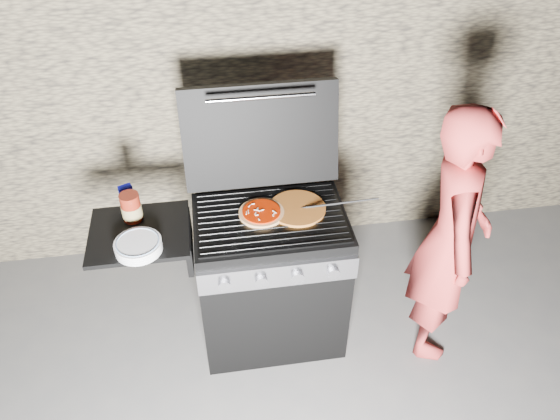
{
  "coord_description": "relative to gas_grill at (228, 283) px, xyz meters",
  "views": [
    {
      "loc": [
        -0.28,
        -2.14,
        2.72
      ],
      "look_at": [
        0.05,
        0.0,
        0.95
      ],
      "focal_mm": 35.0,
      "sensor_mm": 36.0,
      "label": 1
    }
  ],
  "objects": [
    {
      "name": "ground",
      "position": [
        0.25,
        0.0,
        -0.46
      ],
      "size": [
        50.0,
        50.0,
        0.0
      ],
      "primitive_type": "plane",
      "color": "#4D4D4D"
    },
    {
      "name": "stone_wall",
      "position": [
        0.25,
        1.05,
        0.44
      ],
      "size": [
        8.0,
        0.35,
        1.8
      ],
      "primitive_type": "cube",
      "color": "#887958",
      "rests_on": "ground"
    },
    {
      "name": "gas_grill",
      "position": [
        0.0,
        0.0,
        0.0
      ],
      "size": [
        1.34,
        0.79,
        0.91
      ],
      "primitive_type": null,
      "color": "black",
      "rests_on": "ground"
    },
    {
      "name": "pizza_topped",
      "position": [
        0.21,
        0.03,
        0.47
      ],
      "size": [
        0.26,
        0.26,
        0.03
      ],
      "primitive_type": null,
      "rotation": [
        0.0,
        0.0,
        -0.11
      ],
      "color": "gold",
      "rests_on": "gas_grill"
    },
    {
      "name": "pizza_plain",
      "position": [
        0.4,
        0.04,
        0.46
      ],
      "size": [
        0.34,
        0.34,
        0.02
      ],
      "primitive_type": "cylinder",
      "rotation": [
        0.0,
        0.0,
        -0.15
      ],
      "color": "orange",
      "rests_on": "gas_grill"
    },
    {
      "name": "sauce_jar",
      "position": [
        -0.45,
        0.1,
        0.52
      ],
      "size": [
        0.12,
        0.12,
        0.16
      ],
      "primitive_type": "cylinder",
      "rotation": [
        0.0,
        0.0,
        0.29
      ],
      "color": "maroon",
      "rests_on": "gas_grill"
    },
    {
      "name": "blue_carton",
      "position": [
        -0.48,
        0.2,
        0.52
      ],
      "size": [
        0.08,
        0.06,
        0.14
      ],
      "primitive_type": "cube",
      "rotation": [
        0.0,
        0.0,
        0.42
      ],
      "color": "#0A0DB2",
      "rests_on": "gas_grill"
    },
    {
      "name": "plate_stack",
      "position": [
        -0.41,
        -0.14,
        0.47
      ],
      "size": [
        0.27,
        0.27,
        0.05
      ],
      "primitive_type": "cylinder",
      "rotation": [
        0.0,
        0.0,
        -0.2
      ],
      "color": "white",
      "rests_on": "gas_grill"
    },
    {
      "name": "person",
      "position": [
        1.18,
        -0.17,
        0.33
      ],
      "size": [
        0.53,
        0.66,
        1.57
      ],
      "primitive_type": "imported",
      "rotation": [
        0.0,
        0.0,
        1.28
      ],
      "color": "#B3312F",
      "rests_on": "ground"
    },
    {
      "name": "tongs",
      "position": [
        0.61,
        0.0,
        0.5
      ],
      "size": [
        0.4,
        0.08,
        0.08
      ],
      "primitive_type": "cylinder",
      "rotation": [
        0.0,
        1.4,
        -0.17
      ],
      "color": "black",
      "rests_on": "gas_grill"
    }
  ]
}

